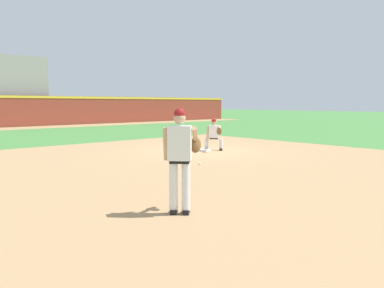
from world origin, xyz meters
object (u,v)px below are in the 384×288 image
first_base_bag (204,150)px  first_baseman (214,133)px  pitcher (181,154)px  baseball (200,164)px

first_base_bag → first_baseman: (0.45, -0.12, 0.69)m
pitcher → baseball: bearing=43.1°
first_base_bag → pitcher: (-6.33, -5.96, 1.01)m
pitcher → first_baseman: bearing=40.7°
baseball → first_baseman: size_ratio=0.06×
first_base_bag → baseball: size_ratio=5.14×
baseball → pitcher: size_ratio=0.04×
first_base_bag → pitcher: bearing=-136.8°
pitcher → first_base_bag: bearing=43.2°
baseball → first_baseman: first_baseman is taller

